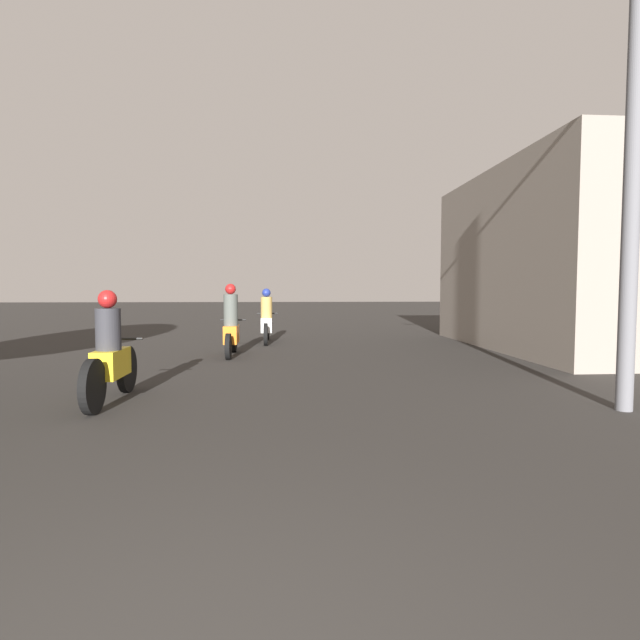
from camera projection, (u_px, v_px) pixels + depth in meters
motorcycle_yellow at (110, 357)px, 6.63m from camera, size 0.60×2.00×1.50m
motorcycle_orange at (231, 327)px, 11.32m from camera, size 0.60×1.86×1.64m
motorcycle_white at (267, 321)px, 14.12m from camera, size 0.60×2.08×1.54m
building_right_near at (584, 260)px, 12.72m from camera, size 5.04×7.67×4.52m
utility_pole_near at (633, 153)px, 6.03m from camera, size 1.60×0.20×6.00m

